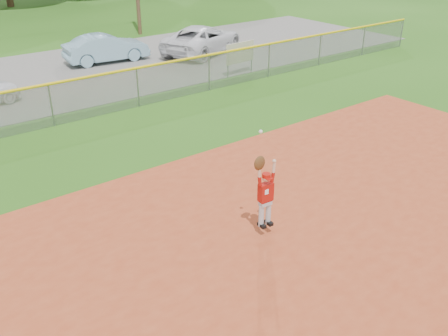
# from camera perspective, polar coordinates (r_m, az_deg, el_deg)

# --- Properties ---
(ground) EXTENTS (120.00, 120.00, 0.00)m
(ground) POSITION_cam_1_polar(r_m,az_deg,el_deg) (10.48, 0.98, -11.41)
(ground) COLOR #2B5F15
(ground) RESTS_ON ground
(parking_strip) EXTENTS (44.00, 10.00, 0.03)m
(parking_strip) POSITION_cam_1_polar(r_m,az_deg,el_deg) (23.92, -23.85, 8.67)
(parking_strip) COLOR slate
(parking_strip) RESTS_ON ground
(car_blue) EXTENTS (4.26, 1.83, 1.36)m
(car_blue) POSITION_cam_1_polar(r_m,az_deg,el_deg) (26.20, -13.31, 13.19)
(car_blue) COLOR #8AB8CE
(car_blue) RESTS_ON parking_strip
(car_white_b) EXTENTS (5.76, 4.34, 1.45)m
(car_white_b) POSITION_cam_1_polar(r_m,az_deg,el_deg) (27.33, -2.46, 14.48)
(car_white_b) COLOR white
(car_white_b) RESTS_ON parking_strip
(sponsor_sign) EXTENTS (1.68, 0.17, 1.50)m
(sponsor_sign) POSITION_cam_1_polar(r_m,az_deg,el_deg) (23.27, 1.85, 12.94)
(sponsor_sign) COLOR gray
(sponsor_sign) RESTS_ON ground
(outfield_fence) EXTENTS (40.06, 0.10, 1.55)m
(outfield_fence) POSITION_cam_1_polar(r_m,az_deg,el_deg) (18.12, -19.19, 7.16)
(outfield_fence) COLOR gray
(outfield_fence) RESTS_ON ground
(ballplayer) EXTENTS (0.58, 0.26, 2.36)m
(ballplayer) POSITION_cam_1_polar(r_m,az_deg,el_deg) (10.91, 4.68, -2.67)
(ballplayer) COLOR silver
(ballplayer) RESTS_ON ground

